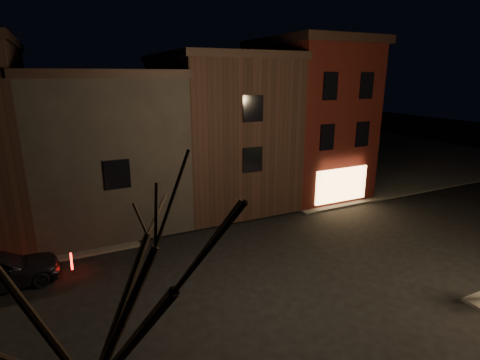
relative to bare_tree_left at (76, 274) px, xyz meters
name	(u,v)px	position (x,y,z in m)	size (l,w,h in m)	color
ground	(279,270)	(8.00, 7.00, -5.43)	(120.00, 120.00, 0.00)	black
sidewalk_far_right	(338,150)	(28.00, 27.00, -5.37)	(30.00, 30.00, 0.12)	#2D2B28
corner_building	(307,117)	(16.00, 16.47, -0.03)	(6.50, 8.50, 10.50)	#3F0F0B
row_building_a	(217,128)	(9.50, 17.50, -0.60)	(7.30, 10.30, 9.40)	black
row_building_b	(103,144)	(2.25, 17.50, -1.10)	(7.80, 10.30, 8.40)	black
bare_tree_left	(76,274)	(0.00, 0.00, 0.00)	(5.60, 5.60, 7.50)	black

